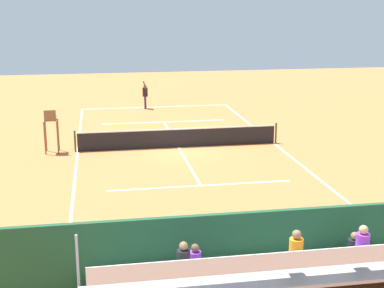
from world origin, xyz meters
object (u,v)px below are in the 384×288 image
courtside_bench (327,245)px  tennis_ball_near (138,119)px  tennis_player (145,94)px  tennis_racket (136,109)px  tennis_net (178,138)px  bleacher_stand (279,274)px  umpire_chair (51,126)px  equipment_bag (252,266)px

courtside_bench → tennis_ball_near: bearing=-79.5°
tennis_player → tennis_ball_near: size_ratio=29.18×
tennis_racket → courtside_bench: bearing=98.6°
tennis_net → tennis_ball_near: tennis_net is taller
tennis_player → tennis_ball_near: (0.78, 3.50, -0.98)m
bleacher_stand → tennis_racket: bearing=-86.7°
tennis_net → tennis_racket: 10.61m
tennis_net → tennis_player: tennis_player is taller
bleacher_stand → courtside_bench: bleacher_stand is taller
bleacher_stand → tennis_player: (0.85, -25.90, 0.06)m
bleacher_stand → tennis_racket: 25.96m
tennis_ball_near → umpire_chair: bearing=56.1°
umpire_chair → tennis_racket: (-4.84, -10.48, -1.30)m
bleacher_stand → tennis_player: bleacher_stand is taller
tennis_net → tennis_ball_near: size_ratio=156.06×
umpire_chair → tennis_net: bearing=179.7°
equipment_bag → tennis_racket: 23.95m
courtside_bench → umpire_chair: bearing=-57.6°
bleacher_stand → equipment_bag: bearing=-88.4°
courtside_bench → tennis_racket: bearing=-81.4°
equipment_bag → tennis_ball_near: bearing=-85.6°
tennis_player → tennis_net: bearing=94.0°
tennis_net → bleacher_stand: (-0.11, 15.39, 0.46)m
tennis_net → courtside_bench: bearing=99.6°
umpire_chair → equipment_bag: umpire_chair is taller
bleacher_stand → tennis_ball_near: bearing=-85.9°
courtside_bench → equipment_bag: (2.19, 0.13, -0.38)m
tennis_player → bleacher_stand: bearing=91.9°
tennis_net → courtside_bench: 13.46m
courtside_bench → equipment_bag: bearing=3.3°
equipment_bag → courtside_bench: bearing=-176.7°
umpire_chair → tennis_racket: umpire_chair is taller
bleacher_stand → equipment_bag: (0.05, -1.99, -0.78)m
tennis_racket → tennis_ball_near: 3.50m
umpire_chair → tennis_player: 11.83m
tennis_net → courtside_bench: size_ratio=5.72×
umpire_chair → tennis_ball_near: size_ratio=32.42×
tennis_racket → umpire_chair: bearing=65.2°
courtside_bench → tennis_racket: (3.61, -23.78, -0.54)m
tennis_player → tennis_ball_near: tennis_player is taller
tennis_net → umpire_chair: (6.20, -0.03, 0.81)m
tennis_ball_near → equipment_bag: bearing=94.4°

